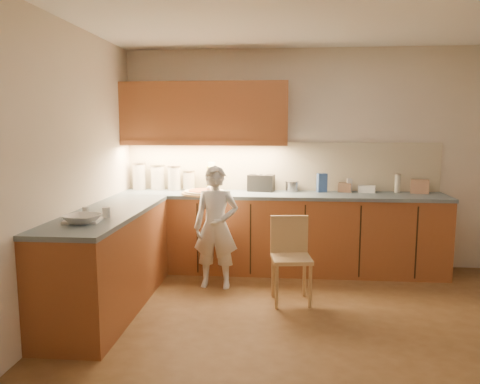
# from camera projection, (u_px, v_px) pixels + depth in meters

# --- Properties ---
(room) EXTENTS (4.54, 4.50, 2.62)m
(room) POSITION_uv_depth(u_px,v_px,m) (329.00, 128.00, 3.60)
(room) COLOR brown
(room) RESTS_ON ground
(l_counter) EXTENTS (3.77, 2.62, 0.92)m
(l_counter) POSITION_uv_depth(u_px,v_px,m) (229.00, 240.00, 5.08)
(l_counter) COLOR #95522B
(l_counter) RESTS_ON ground
(backsplash) EXTENTS (3.75, 0.02, 0.58)m
(backsplash) POSITION_uv_depth(u_px,v_px,m) (281.00, 166.00, 5.65)
(backsplash) COLOR beige
(backsplash) RESTS_ON l_counter
(upper_cabinets) EXTENTS (1.95, 0.36, 0.73)m
(upper_cabinets) POSITION_uv_depth(u_px,v_px,m) (205.00, 113.00, 5.49)
(upper_cabinets) COLOR #95522B
(upper_cabinets) RESTS_ON ground
(pizza_on_board) EXTENTS (0.52, 0.52, 0.21)m
(pizza_on_board) POSITION_uv_depth(u_px,v_px,m) (204.00, 192.00, 5.34)
(pizza_on_board) COLOR tan
(pizza_on_board) RESTS_ON l_counter
(child) EXTENTS (0.48, 0.32, 1.29)m
(child) POSITION_uv_depth(u_px,v_px,m) (216.00, 227.00, 4.89)
(child) COLOR silver
(child) RESTS_ON ground
(wooden_chair) EXTENTS (0.41, 0.41, 0.82)m
(wooden_chair) POSITION_uv_depth(u_px,v_px,m) (290.00, 253.00, 4.53)
(wooden_chair) COLOR tan
(wooden_chair) RESTS_ON ground
(mixing_bowl) EXTENTS (0.32, 0.32, 0.07)m
(mixing_bowl) POSITION_uv_depth(u_px,v_px,m) (82.00, 219.00, 3.74)
(mixing_bowl) COLOR white
(mixing_bowl) RESTS_ON l_counter
(canister_a) EXTENTS (0.17, 0.17, 0.33)m
(canister_a) POSITION_uv_depth(u_px,v_px,m) (139.00, 176.00, 5.71)
(canister_a) COLOR silver
(canister_a) RESTS_ON l_counter
(canister_b) EXTENTS (0.18, 0.18, 0.31)m
(canister_b) POSITION_uv_depth(u_px,v_px,m) (158.00, 177.00, 5.71)
(canister_b) COLOR white
(canister_b) RESTS_ON l_counter
(canister_c) EXTENTS (0.16, 0.16, 0.30)m
(canister_c) POSITION_uv_depth(u_px,v_px,m) (174.00, 178.00, 5.64)
(canister_c) COLOR silver
(canister_c) RESTS_ON l_counter
(canister_d) EXTENTS (0.15, 0.15, 0.24)m
(canister_d) POSITION_uv_depth(u_px,v_px,m) (189.00, 180.00, 5.67)
(canister_d) COLOR beige
(canister_d) RESTS_ON l_counter
(oil_jug) EXTENTS (0.13, 0.11, 0.35)m
(oil_jug) POSITION_uv_depth(u_px,v_px,m) (212.00, 178.00, 5.62)
(oil_jug) COLOR gold
(oil_jug) RESTS_ON l_counter
(toaster) EXTENTS (0.33, 0.23, 0.20)m
(toaster) POSITION_uv_depth(u_px,v_px,m) (261.00, 183.00, 5.58)
(toaster) COLOR black
(toaster) RESTS_ON l_counter
(steel_pot) EXTENTS (0.16, 0.16, 0.12)m
(steel_pot) POSITION_uv_depth(u_px,v_px,m) (292.00, 186.00, 5.55)
(steel_pot) COLOR #A2A2A7
(steel_pot) RESTS_ON l_counter
(blue_box) EXTENTS (0.13, 0.10, 0.22)m
(blue_box) POSITION_uv_depth(u_px,v_px,m) (322.00, 183.00, 5.50)
(blue_box) COLOR #325296
(blue_box) RESTS_ON l_counter
(card_box_a) EXTENTS (0.17, 0.14, 0.11)m
(card_box_a) POSITION_uv_depth(u_px,v_px,m) (345.00, 187.00, 5.52)
(card_box_a) COLOR #9D7354
(card_box_a) RESTS_ON l_counter
(white_bottle) EXTENTS (0.06, 0.06, 0.16)m
(white_bottle) POSITION_uv_depth(u_px,v_px,m) (349.00, 185.00, 5.50)
(white_bottle) COLOR silver
(white_bottle) RESTS_ON l_counter
(flat_pack) EXTENTS (0.22, 0.18, 0.08)m
(flat_pack) POSITION_uv_depth(u_px,v_px,m) (367.00, 189.00, 5.50)
(flat_pack) COLOR white
(flat_pack) RESTS_ON l_counter
(tall_jar) EXTENTS (0.07, 0.07, 0.22)m
(tall_jar) POSITION_uv_depth(u_px,v_px,m) (397.00, 183.00, 5.45)
(tall_jar) COLOR silver
(tall_jar) RESTS_ON l_counter
(card_box_b) EXTENTS (0.23, 0.20, 0.15)m
(card_box_b) POSITION_uv_depth(u_px,v_px,m) (420.00, 186.00, 5.42)
(card_box_b) COLOR tan
(card_box_b) RESTS_ON l_counter
(dough_cloth) EXTENTS (0.30, 0.25, 0.02)m
(dough_cloth) POSITION_uv_depth(u_px,v_px,m) (83.00, 221.00, 3.80)
(dough_cloth) COLOR white
(dough_cloth) RESTS_ON l_counter
(spice_jar_a) EXTENTS (0.07, 0.07, 0.08)m
(spice_jar_a) POSITION_uv_depth(u_px,v_px,m) (86.00, 211.00, 4.06)
(spice_jar_a) COLOR silver
(spice_jar_a) RESTS_ON l_counter
(spice_jar_b) EXTENTS (0.08, 0.08, 0.09)m
(spice_jar_b) POSITION_uv_depth(u_px,v_px,m) (106.00, 212.00, 3.97)
(spice_jar_b) COLOR white
(spice_jar_b) RESTS_ON l_counter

